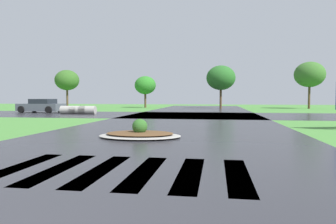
% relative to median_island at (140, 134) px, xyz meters
% --- Properties ---
extents(asphalt_roadway, '(10.62, 80.00, 0.01)m').
position_rel_median_island_xyz_m(asphalt_roadway, '(0.92, 1.37, -0.13)').
color(asphalt_roadway, '#2B2B30').
rests_on(asphalt_roadway, ground).
extents(asphalt_cross_road, '(90.00, 9.55, 0.01)m').
position_rel_median_island_xyz_m(asphalt_cross_road, '(0.92, 14.16, -0.13)').
color(asphalt_cross_road, '#2B2B30').
rests_on(asphalt_cross_road, ground).
extents(crosswalk_stripes, '(4.95, 2.84, 0.01)m').
position_rel_median_island_xyz_m(crosswalk_stripes, '(0.92, -5.08, -0.13)').
color(crosswalk_stripes, white).
rests_on(crosswalk_stripes, ground).
extents(median_island, '(3.03, 2.19, 0.68)m').
position_rel_median_island_xyz_m(median_island, '(0.00, 0.00, 0.00)').
color(median_island, '#9E9B93').
rests_on(median_island, ground).
extents(car_white_sedan, '(4.48, 2.39, 1.30)m').
position_rel_median_island_xyz_m(car_white_sedan, '(-13.72, 16.32, 0.49)').
color(car_white_sedan, '#4C545B').
rests_on(car_white_sedan, ground).
extents(drainage_pipe_stack, '(3.13, 0.73, 0.71)m').
position_rel_median_island_xyz_m(drainage_pipe_stack, '(-9.11, 14.38, 0.22)').
color(drainage_pipe_stack, '#9E9B93').
rests_on(drainage_pipe_stack, ground).
extents(background_treeline, '(36.00, 4.98, 5.90)m').
position_rel_median_island_xyz_m(background_treeline, '(0.29, 30.05, 3.77)').
color(background_treeline, '#4C3823').
rests_on(background_treeline, ground).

